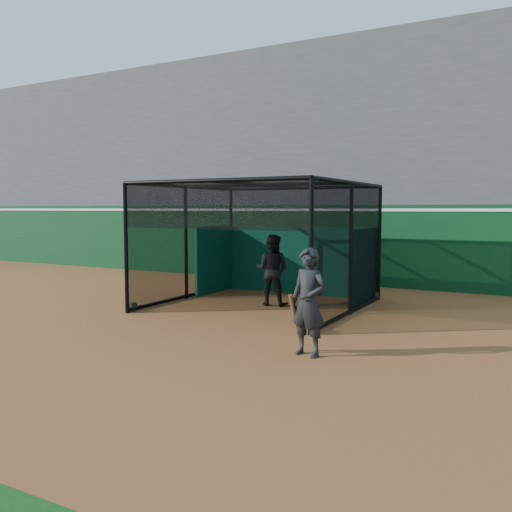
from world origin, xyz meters
The scene contains 6 objects.
ground centered at (0.00, 0.00, 0.00)m, with size 120.00×120.00×0.00m, color brown.
outfield_wall centered at (0.00, 8.50, 1.29)m, with size 50.00×0.50×2.50m.
grandstand centered at (0.00, 12.27, 4.48)m, with size 50.00×7.85×8.95m.
batting_cage centered at (0.02, 3.77, 1.48)m, with size 4.63×4.69×2.96m.
batter centered at (0.21, 3.96, 0.88)m, with size 0.85×0.66×1.76m, color black.
on_deck_player centered at (2.82, 0.11, 0.88)m, with size 0.72×0.55×1.76m.
Camera 1 is at (6.22, -7.89, 2.39)m, focal length 38.00 mm.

